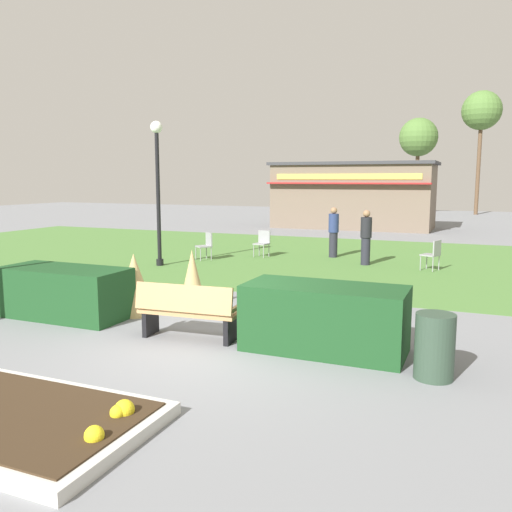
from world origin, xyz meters
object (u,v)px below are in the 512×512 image
object	(u,v)px
person_strolling	(334,232)
parked_car_west_slot	(368,208)
trash_bin	(435,346)
food_kiosk	(353,195)
park_bench	(187,311)
tree_right_bg	(418,138)
cafe_chair_center	(206,244)
person_standing	(366,237)
lamppost_mid	(158,176)
cafe_chair_west	(433,253)
cafe_chair_east	(263,241)
tree_left_bg	(482,112)

from	to	relation	value
person_strolling	parked_car_west_slot	size ratio (longest dim) A/B	0.39
trash_bin	food_kiosk	xyz separation A→B (m)	(-5.92, 21.45, 1.32)
park_bench	tree_right_bg	distance (m)	34.54
trash_bin	tree_right_bg	xyz separation A→B (m)	(-4.09, 34.40, 5.17)
food_kiosk	cafe_chair_center	size ratio (longest dim) A/B	9.60
person_strolling	person_standing	bearing A→B (deg)	34.35
park_bench	person_standing	size ratio (longest dim) A/B	1.03
cafe_chair_center	person_standing	xyz separation A→B (m)	(5.02, 0.99, 0.33)
person_standing	tree_right_bg	bearing A→B (deg)	-177.38
lamppost_mid	tree_right_bg	bearing A→B (deg)	80.98
food_kiosk	cafe_chair_west	xyz separation A→B (m)	(5.18, -12.66, -1.23)
trash_bin	cafe_chair_east	world-z (taller)	cafe_chair_east
park_bench	person_strolling	size ratio (longest dim) A/B	1.03
cafe_chair_east	tree_left_bg	xyz separation A→B (m)	(6.42, 26.22, 6.90)
park_bench	cafe_chair_west	world-z (taller)	park_bench
trash_bin	cafe_chair_east	distance (m)	11.39
parked_car_west_slot	person_standing	bearing A→B (deg)	-79.14
lamppost_mid	cafe_chair_west	world-z (taller)	lamppost_mid
tree_right_bg	trash_bin	bearing A→B (deg)	-83.22
person_standing	trash_bin	bearing A→B (deg)	16.35
trash_bin	food_kiosk	bearing A→B (deg)	105.42
lamppost_mid	cafe_chair_west	bearing A→B (deg)	16.23
lamppost_mid	cafe_chair_center	distance (m)	2.80
lamppost_mid	cafe_chair_east	size ratio (longest dim) A/B	4.86
lamppost_mid	parked_car_west_slot	xyz separation A→B (m)	(1.83, 23.12, -2.07)
food_kiosk	cafe_chair_east	size ratio (longest dim) A/B	9.60
lamppost_mid	person_strolling	bearing A→B (deg)	40.24
food_kiosk	person_standing	distance (m)	12.80
person_strolling	lamppost_mid	bearing A→B (deg)	-63.43
cafe_chair_center	tree_left_bg	distance (m)	29.51
cafe_chair_east	lamppost_mid	bearing A→B (deg)	-126.62
park_bench	lamppost_mid	distance (m)	8.12
food_kiosk	park_bench	bearing A→B (deg)	-84.53
cafe_chair_east	tree_right_bg	world-z (taller)	tree_right_bg
person_strolling	tree_left_bg	size ratio (longest dim) A/B	0.19
cafe_chair_center	trash_bin	bearing A→B (deg)	-46.24
park_bench	cafe_chair_center	xyz separation A→B (m)	(-3.87, 7.86, 0.05)
cafe_chair_center	person_strolling	distance (m)	4.30
cafe_chair_east	person_strolling	world-z (taller)	person_strolling
cafe_chair_east	cafe_chair_center	xyz separation A→B (m)	(-1.44, -1.38, 0.00)
cafe_chair_east	cafe_chair_center	distance (m)	1.99
tree_left_bg	lamppost_mid	bearing A→B (deg)	-106.46
park_bench	person_standing	world-z (taller)	person_standing
person_standing	tree_right_bg	distance (m)	25.79
cafe_chair_east	person_standing	size ratio (longest dim) A/B	0.53
cafe_chair_west	person_standing	size ratio (longest dim) A/B	0.53
food_kiosk	person_strolling	world-z (taller)	food_kiosk
food_kiosk	parked_car_west_slot	xyz separation A→B (m)	(-0.77, 8.20, -1.12)
cafe_chair_west	cafe_chair_east	distance (m)	5.62
food_kiosk	tree_left_bg	size ratio (longest dim) A/B	0.96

